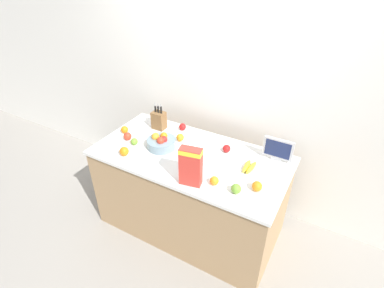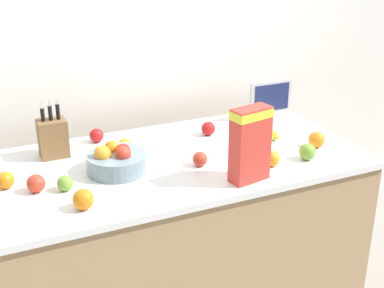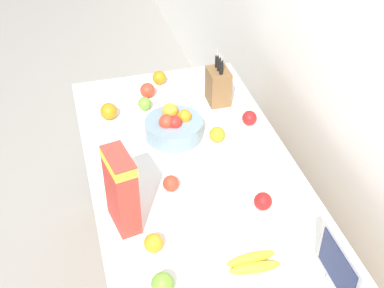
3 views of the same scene
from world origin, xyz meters
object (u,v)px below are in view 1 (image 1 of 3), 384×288
Objects in this scene: banana_bunch at (249,167)px; orange_front_right at (124,151)px; fruit_bowl at (161,142)px; orange_mid_right at (180,137)px; small_monitor at (278,149)px; cereal_box at (191,165)px; apple_leftmost at (128,136)px; orange_by_cereal at (257,186)px; apple_front at (183,127)px; apple_near_bananas at (227,149)px; apple_by_knife_block at (236,189)px; knife_block at (159,120)px; orange_near_bowl at (214,181)px; orange_back_center at (125,130)px; apple_rightmost at (134,141)px; apple_rear at (190,161)px.

orange_front_right is at bearing -161.09° from banana_bunch.
fruit_bowl is 0.34m from orange_front_right.
orange_mid_right is 0.88× the size of orange_front_right.
small_monitor is 0.79× the size of cereal_box.
apple_leftmost is 0.49m from orange_mid_right.
apple_front is at bearing 152.22° from orange_by_cereal.
small_monitor reaches higher than orange_front_right.
apple_near_bananas is (0.07, 0.52, -0.14)m from cereal_box.
apple_near_bananas is (-0.28, 0.45, -0.00)m from apple_by_knife_block.
knife_block is 1.23m from orange_by_cereal.
cereal_box is at bearing -17.09° from apple_leftmost.
apple_near_bananas is 1.01× the size of orange_near_bowl.
orange_back_center is (-1.27, 0.27, -0.00)m from apple_by_knife_block.
orange_near_bowl is at bearing -163.12° from orange_by_cereal.
knife_block is at bearing 45.11° from orange_back_center.
small_monitor is 0.57m from apple_by_knife_block.
orange_mid_right is at bearing 27.30° from apple_leftmost.
fruit_bowl is 4.04× the size of apple_rightmost.
knife_block is 3.66× the size of apple_leftmost.
apple_near_bananas is at bearing 5.32° from orange_mid_right.
apple_by_knife_block is 0.98× the size of orange_by_cereal.
cereal_box is at bearing -51.19° from orange_mid_right.
apple_front is 0.20m from orange_mid_right.
orange_front_right is at bearing 165.85° from cereal_box.
apple_rear is (0.35, -0.10, -0.02)m from fruit_bowl.
knife_block is at bearing -178.29° from small_monitor.
apple_leftmost is 0.95× the size of orange_by_cereal.
cereal_box reaches higher than orange_mid_right.
knife_block is 3.39× the size of orange_front_right.
knife_block reaches higher than banana_bunch.
orange_near_bowl is 0.85m from orange_front_right.
knife_block is 1.04× the size of fruit_bowl.
apple_rightmost is (-1.04, -0.17, 0.01)m from banana_bunch.
apple_rightmost is 0.91× the size of orange_mid_right.
fruit_bowl is 0.36m from apple_rear.
apple_near_bananas is at bearing -167.65° from small_monitor.
orange_mid_right is at bearing 172.55° from banana_bunch.
orange_front_right is at bearing -147.37° from apple_near_bananas.
orange_front_right reaches higher than apple_near_bananas.
apple_rightmost is at bearing -141.62° from orange_mid_right.
fruit_bowl reaches higher than orange_near_bowl.
apple_by_knife_block is 1.03× the size of apple_leftmost.
apple_rear is (-0.45, -0.18, 0.01)m from banana_bunch.
cereal_box is 4.50× the size of apple_near_bananas.
banana_bunch is 2.28× the size of orange_front_right.
knife_block is at bearing 129.31° from cereal_box.
apple_front is at bearing 114.62° from cereal_box.
apple_near_bananas is (-0.42, -0.09, -0.08)m from small_monitor.
apple_leftmost reaches higher than orange_back_center.
knife_block is 0.68m from apple_rear.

